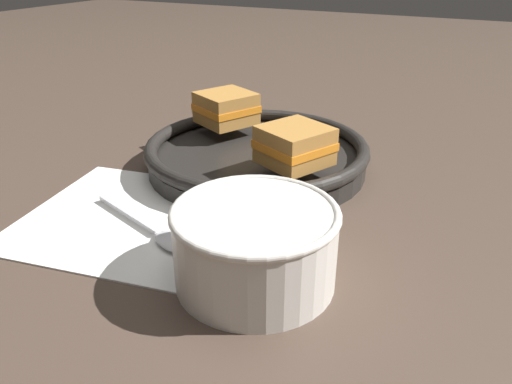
{
  "coord_description": "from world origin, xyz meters",
  "views": [
    {
      "loc": [
        0.24,
        -0.41,
        0.28
      ],
      "look_at": [
        0.02,
        0.03,
        0.04
      ],
      "focal_mm": 35.0,
      "sensor_mm": 36.0,
      "label": 1
    }
  ],
  "objects": [
    {
      "name": "soup_bowl",
      "position": [
        0.07,
        -0.07,
        0.04
      ],
      "size": [
        0.15,
        0.15,
        0.08
      ],
      "color": "silver",
      "rests_on": "ground_plane"
    },
    {
      "name": "ground_plane",
      "position": [
        0.0,
        0.0,
        0.0
      ],
      "size": [
        4.0,
        4.0,
        0.0
      ],
      "primitive_type": "plane",
      "color": "#47382D"
    },
    {
      "name": "sandwich_near_right",
      "position": [
        -0.13,
        0.22,
        0.06
      ],
      "size": [
        0.1,
        0.1,
        0.05
      ],
      "rotation": [
        0.0,
        0.0,
        10.55
      ],
      "color": "#B27A38",
      "rests_on": "skillet"
    },
    {
      "name": "napkin",
      "position": [
        -0.1,
        -0.02,
        0.0
      ],
      "size": [
        0.3,
        0.27,
        0.0
      ],
      "color": "white",
      "rests_on": "ground_plane"
    },
    {
      "name": "spoon",
      "position": [
        -0.06,
        -0.05,
        0.01
      ],
      "size": [
        0.17,
        0.07,
        0.01
      ],
      "rotation": [
        0.0,
        0.0,
        -0.32
      ],
      "color": "silver",
      "rests_on": "napkin"
    },
    {
      "name": "skillet",
      "position": [
        -0.05,
        0.17,
        0.02
      ],
      "size": [
        0.36,
        0.37,
        0.04
      ],
      "color": "black",
      "rests_on": "ground_plane"
    },
    {
      "name": "sandwich_near_left",
      "position": [
        0.03,
        0.12,
        0.06
      ],
      "size": [
        0.1,
        0.1,
        0.05
      ],
      "rotation": [
        0.0,
        0.0,
        7.42
      ],
      "color": "#B27A38",
      "rests_on": "skillet"
    }
  ]
}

